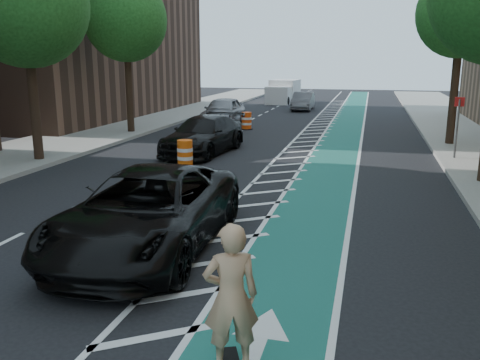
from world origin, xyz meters
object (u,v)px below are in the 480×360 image
(suv_far, at_px, (204,135))
(barrel_a, at_px, (185,154))
(skateboarder, at_px, (231,297))
(suv_near, at_px, (148,211))

(suv_far, relative_size, barrel_a, 5.38)
(skateboarder, xyz_separation_m, suv_far, (-5.22, 14.67, -0.29))
(suv_near, relative_size, suv_far, 1.12)
(skateboarder, relative_size, barrel_a, 1.92)
(suv_far, bearing_deg, skateboarder, -64.31)
(skateboarder, distance_m, barrel_a, 12.91)
(suv_near, height_order, barrel_a, suv_near)
(suv_far, bearing_deg, suv_near, -71.44)
(suv_near, relative_size, barrel_a, 6.03)
(suv_near, bearing_deg, barrel_a, 103.45)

